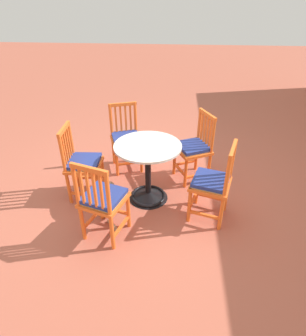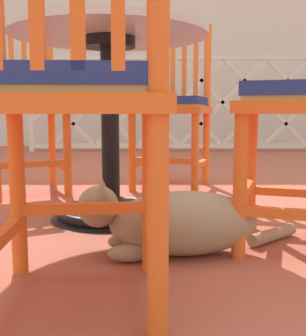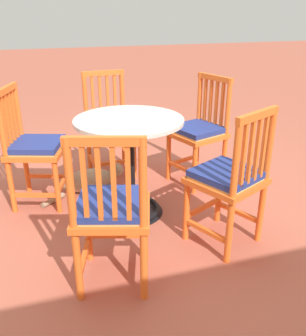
{
  "view_description": "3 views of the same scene",
  "coord_description": "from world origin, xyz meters",
  "px_view_note": "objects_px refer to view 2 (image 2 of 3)",
  "views": [
    {
      "loc": [
        2.83,
        0.4,
        2.17
      ],
      "look_at": [
        -0.12,
        0.15,
        0.32
      ],
      "focal_mm": 30.21,
      "sensor_mm": 36.0,
      "label": 1
    },
    {
      "loc": [
        0.24,
        -1.56,
        0.41
      ],
      "look_at": [
        0.23,
        -0.01,
        0.22
      ],
      "focal_mm": 45.24,
      "sensor_mm": 36.0,
      "label": 2
    },
    {
      "loc": [
        0.64,
        2.53,
        1.45
      ],
      "look_at": [
        -0.1,
        0.13,
        0.35
      ],
      "focal_mm": 40.15,
      "sensor_mm": 36.0,
      "label": 3
    }
  ],
  "objects_px": {
    "orange_chair_near_fence": "(173,108)",
    "tabby_cat": "(172,223)",
    "orange_chair_facing_out": "(72,98)",
    "cafe_table": "(111,147)",
    "orange_chair_at_corner": "(25,107)"
  },
  "relations": [
    {
      "from": "orange_chair_at_corner",
      "to": "orange_chair_near_fence",
      "type": "distance_m",
      "value": 0.79
    },
    {
      "from": "cafe_table",
      "to": "orange_chair_facing_out",
      "type": "height_order",
      "value": "orange_chair_facing_out"
    },
    {
      "from": "tabby_cat",
      "to": "cafe_table",
      "type": "bearing_deg",
      "value": 116.11
    },
    {
      "from": "cafe_table",
      "to": "orange_chair_near_fence",
      "type": "height_order",
      "value": "orange_chair_near_fence"
    },
    {
      "from": "cafe_table",
      "to": "tabby_cat",
      "type": "bearing_deg",
      "value": -63.89
    },
    {
      "from": "orange_chair_at_corner",
      "to": "orange_chair_facing_out",
      "type": "relative_size",
      "value": 1.0
    },
    {
      "from": "orange_chair_facing_out",
      "to": "tabby_cat",
      "type": "relative_size",
      "value": 1.28
    },
    {
      "from": "orange_chair_at_corner",
      "to": "tabby_cat",
      "type": "distance_m",
      "value": 1.28
    },
    {
      "from": "orange_chair_at_corner",
      "to": "orange_chair_near_fence",
      "type": "xyz_separation_m",
      "value": [
        0.77,
        0.17,
        0.0
      ]
    },
    {
      "from": "cafe_table",
      "to": "orange_chair_near_fence",
      "type": "xyz_separation_m",
      "value": [
        0.27,
        0.72,
        0.16
      ]
    },
    {
      "from": "orange_chair_near_fence",
      "to": "orange_chair_at_corner",
      "type": "bearing_deg",
      "value": -167.86
    },
    {
      "from": "orange_chair_near_fence",
      "to": "tabby_cat",
      "type": "height_order",
      "value": "orange_chair_near_fence"
    },
    {
      "from": "orange_chair_near_fence",
      "to": "cafe_table",
      "type": "bearing_deg",
      "value": -110.93
    },
    {
      "from": "cafe_table",
      "to": "orange_chair_at_corner",
      "type": "xyz_separation_m",
      "value": [
        -0.5,
        0.55,
        0.16
      ]
    },
    {
      "from": "cafe_table",
      "to": "orange_chair_at_corner",
      "type": "relative_size",
      "value": 0.83
    }
  ]
}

